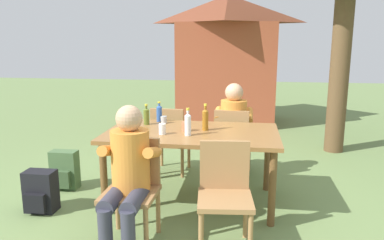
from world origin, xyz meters
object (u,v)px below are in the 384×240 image
(bottle_blue, at_px, (159,113))
(cup_terracotta, at_px, (186,126))
(person_in_white_shirt, at_px, (234,124))
(dining_table, at_px, (192,139))
(backpack_by_near_side, at_px, (40,192))
(chair_near_right, at_px, (225,189))
(person_in_plaid_shirt, at_px, (128,170))
(chair_far_left, at_px, (170,137))
(bottle_olive, at_px, (146,116))
(brick_kiosk, at_px, (227,57))
(cup_steel, at_px, (164,120))
(chair_far_right, at_px, (232,139))
(backpack_by_far_side, at_px, (64,171))
(cup_white, at_px, (162,129))
(bottle_amber, at_px, (205,119))
(bottle_clear, at_px, (188,124))
(chair_near_left, at_px, (133,184))

(bottle_blue, distance_m, cup_terracotta, 0.57)
(person_in_white_shirt, bearing_deg, dining_table, -113.33)
(backpack_by_near_side, bearing_deg, chair_near_right, -10.91)
(person_in_plaid_shirt, bearing_deg, dining_table, 66.67)
(person_in_white_shirt, bearing_deg, chair_far_left, -172.24)
(cup_terracotta, bearing_deg, chair_near_right, -60.77)
(person_in_plaid_shirt, bearing_deg, chair_far_left, 90.18)
(bottle_olive, xyz_separation_m, brick_kiosk, (0.68, 3.93, 0.48))
(cup_terracotta, xyz_separation_m, cup_steel, (-0.31, 0.34, -0.01))
(brick_kiosk, bearing_deg, chair_far_right, -85.68)
(cup_steel, relative_size, backpack_by_far_side, 0.18)
(bottle_blue, relative_size, cup_white, 2.14)
(chair_far_left, xyz_separation_m, bottle_amber, (0.53, -0.74, 0.40))
(cup_terracotta, distance_m, cup_white, 0.27)
(chair_far_left, height_order, backpack_by_near_side, chair_far_left)
(chair_near_right, distance_m, brick_kiosk, 5.07)
(person_in_plaid_shirt, xyz_separation_m, cup_terracotta, (0.33, 0.92, 0.16))
(chair_near_right, bearing_deg, person_in_plaid_shirt, -172.12)
(dining_table, distance_m, chair_far_right, 0.92)
(brick_kiosk, bearing_deg, backpack_by_near_side, -109.10)
(person_in_plaid_shirt, distance_m, bottle_clear, 0.87)
(cup_white, height_order, brick_kiosk, brick_kiosk)
(chair_far_left, distance_m, brick_kiosk, 3.52)
(chair_near_left, bearing_deg, dining_table, 64.04)
(bottle_amber, xyz_separation_m, cup_terracotta, (-0.19, -0.07, -0.07))
(backpack_by_near_side, relative_size, brick_kiosk, 0.16)
(cup_steel, distance_m, backpack_by_far_side, 1.30)
(chair_far_right, distance_m, chair_near_right, 1.63)
(dining_table, bearing_deg, chair_far_left, 116.38)
(dining_table, xyz_separation_m, bottle_blue, (-0.44, 0.43, 0.18))
(chair_near_left, xyz_separation_m, backpack_by_far_side, (-1.11, 0.96, -0.27))
(backpack_by_far_side, bearing_deg, bottle_olive, 6.46)
(person_in_plaid_shirt, bearing_deg, bottle_amber, 62.03)
(bottle_olive, height_order, bottle_blue, bottle_blue)
(cup_steel, bearing_deg, person_in_plaid_shirt, -91.18)
(bottle_amber, bearing_deg, dining_table, -151.38)
(bottle_blue, distance_m, backpack_by_far_side, 1.28)
(backpack_by_near_side, bearing_deg, bottle_olive, 37.58)
(person_in_white_shirt, height_order, cup_steel, person_in_white_shirt)
(bottle_amber, height_order, backpack_by_near_side, bottle_amber)
(cup_steel, distance_m, backpack_by_near_side, 1.48)
(cup_terracotta, height_order, cup_steel, cup_terracotta)
(backpack_by_near_side, bearing_deg, bottle_clear, 11.02)
(dining_table, distance_m, brick_kiosk, 4.23)
(chair_far_left, distance_m, bottle_clear, 1.13)
(chair_far_left, height_order, bottle_olive, bottle_olive)
(chair_far_left, distance_m, person_in_plaid_shirt, 1.74)
(cup_white, bearing_deg, chair_near_left, -100.46)
(chair_near_left, distance_m, person_in_plaid_shirt, 0.20)
(backpack_by_near_side, bearing_deg, brick_kiosk, 70.90)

